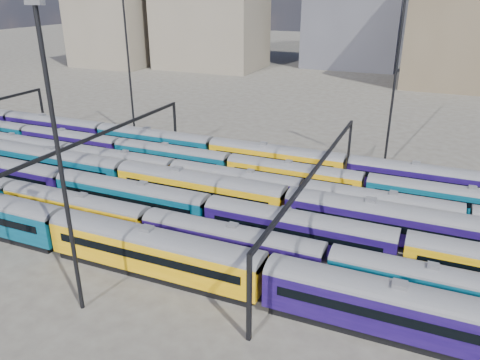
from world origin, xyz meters
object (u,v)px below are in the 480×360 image
at_px(rake_2, 63,181).
at_px(mast_2, 59,158).
at_px(rake_0, 403,307).
at_px(rake_1, 147,222).

xyz_separation_m(rake_2, mast_2, (17.13, -17.00, 11.26)).
bearing_deg(rake_2, rake_0, -13.05).
xyz_separation_m(rake_1, mast_2, (0.95, -12.00, 11.42)).
height_order(rake_0, mast_2, mast_2).
distance_m(rake_0, rake_1, 27.43).
relative_size(rake_1, mast_2, 4.62).
relative_size(rake_2, mast_2, 4.91).
bearing_deg(rake_2, rake_1, -17.17).
bearing_deg(mast_2, rake_1, 94.54).
xyz_separation_m(rake_0, rake_1, (-26.96, 5.00, -0.42)).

